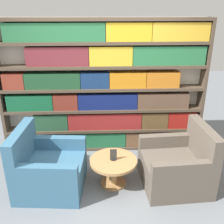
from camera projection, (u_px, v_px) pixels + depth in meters
name	position (u px, v px, depth m)	size (l,w,h in m)	color
ground_plane	(105.00, 197.00, 3.60)	(14.00, 14.00, 0.00)	slate
bookshelf	(105.00, 88.00, 4.44)	(3.45, 0.30, 2.27)	silver
armchair_left	(48.00, 169.00, 3.69)	(0.96, 0.94, 0.91)	#386684
armchair_right	(178.00, 166.00, 3.76)	(0.95, 0.93, 0.91)	brown
coffee_table	(113.00, 167.00, 3.76)	(0.67, 0.67, 0.41)	#AD7F4C
table_sign	(113.00, 155.00, 3.69)	(0.10, 0.06, 0.17)	black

